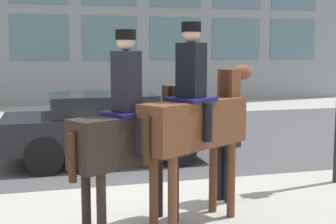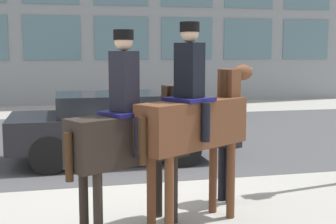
% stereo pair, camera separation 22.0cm
% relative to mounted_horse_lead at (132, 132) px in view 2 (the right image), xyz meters
% --- Properties ---
extents(ground_plane, '(80.00, 80.00, 0.00)m').
position_rel_mounted_horse_lead_xyz_m(ground_plane, '(0.34, 1.49, -1.24)').
color(ground_plane, '#9E9B93').
extents(road_surface, '(25.97, 8.50, 0.01)m').
position_rel_mounted_horse_lead_xyz_m(road_surface, '(0.34, 6.24, -1.24)').
color(road_surface, '#444447').
rests_on(road_surface, ground_plane).
extents(mounted_horse_lead, '(1.87, 1.20, 2.46)m').
position_rel_mounted_horse_lead_xyz_m(mounted_horse_lead, '(0.00, 0.00, 0.00)').
color(mounted_horse_lead, black).
rests_on(mounted_horse_lead, ground_plane).
extents(mounted_horse_companion, '(1.86, 1.30, 2.56)m').
position_rel_mounted_horse_lead_xyz_m(mounted_horse_companion, '(0.80, -0.02, 0.14)').
color(mounted_horse_companion, '#59331E').
rests_on(mounted_horse_companion, ground_plane).
extents(pedestrian_bystander, '(0.75, 0.74, 1.67)m').
position_rel_mounted_horse_lead_xyz_m(pedestrian_bystander, '(1.50, 0.77, -0.26)').
color(pedestrian_bystander, black).
rests_on(pedestrian_bystander, ground_plane).
extents(street_car_near_lane, '(4.05, 1.91, 1.37)m').
position_rel_mounted_horse_lead_xyz_m(street_car_near_lane, '(0.16, 3.82, -0.50)').
color(street_car_near_lane, black).
rests_on(street_car_near_lane, ground_plane).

